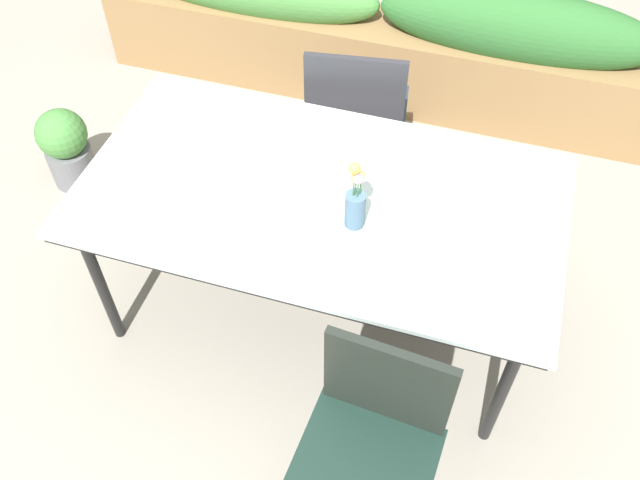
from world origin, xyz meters
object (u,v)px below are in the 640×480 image
at_px(chair_near_right, 371,442).
at_px(flower_vase, 355,201).
at_px(chair_far_side, 356,113).
at_px(planter_box, 380,40).
at_px(potted_plant, 66,146).
at_px(dining_table, 320,202).

height_order(chair_near_right, flower_vase, flower_vase).
distance_m(chair_far_side, planter_box, 0.86).
xyz_separation_m(chair_far_side, potted_plant, (-1.45, -0.37, -0.29)).
bearing_deg(planter_box, chair_far_side, -84.65).
relative_size(chair_far_side, chair_near_right, 1.05).
xyz_separation_m(planter_box, potted_plant, (-1.38, -1.21, -0.14)).
relative_size(dining_table, potted_plant, 4.09).
distance_m(flower_vase, potted_plant, 1.88).
distance_m(dining_table, potted_plant, 1.64).
distance_m(planter_box, potted_plant, 1.84).
relative_size(chair_near_right, potted_plant, 1.96).
bearing_deg(dining_table, planter_box, 94.91).
xyz_separation_m(flower_vase, planter_box, (-0.30, 1.74, -0.50)).
relative_size(planter_box, potted_plant, 7.36).
relative_size(chair_far_side, flower_vase, 3.08).
xyz_separation_m(chair_far_side, planter_box, (-0.08, 0.84, -0.14)).
relative_size(chair_far_side, planter_box, 0.28).
bearing_deg(chair_near_right, flower_vase, -65.43).
bearing_deg(chair_near_right, potted_plant, -28.04).
bearing_deg(potted_plant, planter_box, 41.32).
xyz_separation_m(dining_table, potted_plant, (-1.52, 0.42, -0.48)).
relative_size(flower_vase, potted_plant, 0.67).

